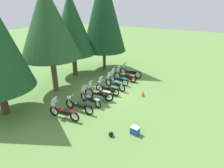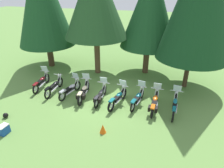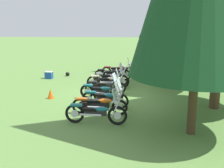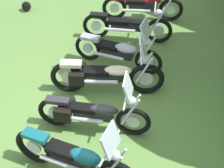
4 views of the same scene
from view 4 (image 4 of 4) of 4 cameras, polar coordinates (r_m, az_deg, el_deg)
ground_plane at (r=6.86m, az=-1.93°, el=-7.33°), size 80.00×80.00×0.00m
motorcycle_0 at (r=10.06m, az=5.19°, el=12.61°), size 0.64×2.27×1.35m
motorcycle_1 at (r=9.11m, az=2.55°, el=9.43°), size 0.63×2.32×1.00m
motorcycle_2 at (r=8.11m, az=1.07°, el=5.41°), size 0.78×2.12×1.34m
motorcycle_3 at (r=7.35m, az=-1.04°, el=1.51°), size 0.76×2.41×1.39m
motorcycle_4 at (r=6.56m, az=-3.33°, el=-4.64°), size 0.78×2.17×1.34m
motorcycle_5 at (r=5.85m, az=-5.97°, el=-11.86°), size 0.88×2.21×1.37m
dropped_helmet at (r=10.96m, az=-13.71°, el=12.14°), size 0.28×0.28×0.28m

